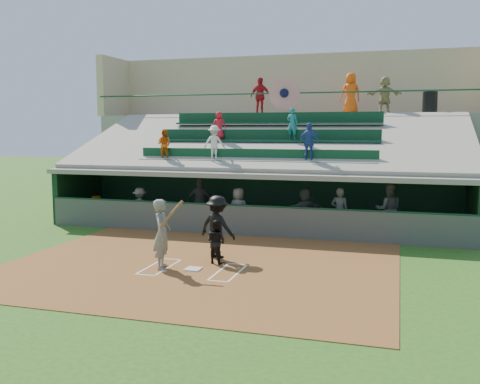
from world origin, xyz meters
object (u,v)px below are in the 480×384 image
(white_table, at_px, (98,212))
(trash_bin, at_px, (430,103))
(home_plate, at_px, (193,269))
(batter_at_plate, at_px, (162,234))
(catcher, at_px, (216,242))
(water_cooler, at_px, (96,200))

(white_table, distance_m, trash_bin, 15.66)
(home_plate, distance_m, trash_bin, 15.17)
(batter_at_plate, bearing_deg, white_table, 132.70)
(catcher, height_order, water_cooler, catcher)
(home_plate, height_order, trash_bin, trash_bin)
(white_table, distance_m, water_cooler, 0.51)
(white_table, height_order, water_cooler, water_cooler)
(home_plate, height_order, white_table, white_table)
(water_cooler, bearing_deg, white_table, -12.57)
(home_plate, xyz_separation_m, white_table, (-6.93, 6.44, 0.32))
(home_plate, distance_m, catcher, 1.12)
(catcher, bearing_deg, trash_bin, -98.85)
(home_plate, bearing_deg, water_cooler, 137.31)
(catcher, bearing_deg, water_cooler, -18.13)
(water_cooler, bearing_deg, home_plate, -42.69)
(catcher, distance_m, trash_bin, 14.09)
(batter_at_plate, height_order, catcher, batter_at_plate)
(home_plate, bearing_deg, batter_at_plate, -170.86)
(trash_bin, bearing_deg, catcher, -117.94)
(trash_bin, bearing_deg, batter_at_plate, -120.36)
(white_table, relative_size, water_cooler, 1.90)
(catcher, distance_m, white_table, 9.20)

